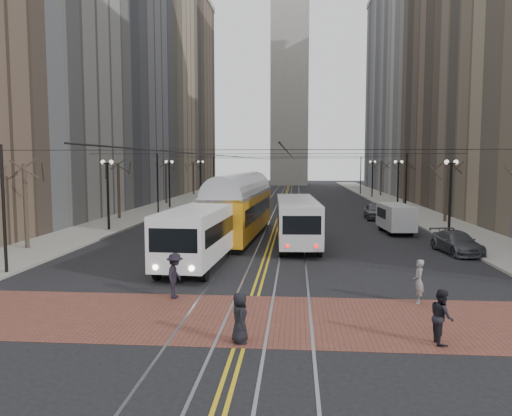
% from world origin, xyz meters
% --- Properties ---
extents(ground, '(260.00, 260.00, 0.00)m').
position_xyz_m(ground, '(0.00, 0.00, 0.00)').
color(ground, black).
rests_on(ground, ground).
extents(sidewalk_left, '(5.00, 140.00, 0.15)m').
position_xyz_m(sidewalk_left, '(-15.00, 45.00, 0.07)').
color(sidewalk_left, gray).
rests_on(sidewalk_left, ground).
extents(sidewalk_right, '(5.00, 140.00, 0.15)m').
position_xyz_m(sidewalk_right, '(15.00, 45.00, 0.07)').
color(sidewalk_right, gray).
rests_on(sidewalk_right, ground).
extents(crosswalk_band, '(25.00, 6.00, 0.01)m').
position_xyz_m(crosswalk_band, '(0.00, -4.00, 0.01)').
color(crosswalk_band, brown).
rests_on(crosswalk_band, ground).
extents(streetcar_rails, '(4.80, 130.00, 0.02)m').
position_xyz_m(streetcar_rails, '(0.00, 45.00, 0.00)').
color(streetcar_rails, gray).
rests_on(streetcar_rails, ground).
extents(centre_lines, '(0.42, 130.00, 0.01)m').
position_xyz_m(centre_lines, '(0.00, 45.00, 0.01)').
color(centre_lines, gold).
rests_on(centre_lines, ground).
extents(building_left_mid, '(16.00, 20.00, 34.00)m').
position_xyz_m(building_left_mid, '(-25.50, 46.00, 17.00)').
color(building_left_mid, slate).
rests_on(building_left_mid, ground).
extents(building_left_midfar, '(20.00, 20.00, 52.00)m').
position_xyz_m(building_left_midfar, '(-27.50, 66.00, 26.00)').
color(building_left_midfar, gray).
rests_on(building_left_midfar, ground).
extents(building_left_far, '(16.00, 20.00, 40.00)m').
position_xyz_m(building_left_far, '(-25.50, 86.00, 20.00)').
color(building_left_far, brown).
rests_on(building_left_far, ground).
extents(building_right_mid, '(16.00, 20.00, 34.00)m').
position_xyz_m(building_right_mid, '(25.50, 46.00, 17.00)').
color(building_right_mid, brown).
rests_on(building_right_mid, ground).
extents(building_right_midfar, '(20.00, 20.00, 52.00)m').
position_xyz_m(building_right_midfar, '(27.50, 66.00, 26.00)').
color(building_right_midfar, '#999790').
rests_on(building_right_midfar, ground).
extents(building_right_far, '(16.00, 20.00, 40.00)m').
position_xyz_m(building_right_far, '(25.50, 86.00, 20.00)').
color(building_right_far, slate).
rests_on(building_right_far, ground).
extents(clock_tower, '(12.00, 12.00, 66.00)m').
position_xyz_m(clock_tower, '(0.00, 102.00, 35.96)').
color(clock_tower, '#B2AFA5').
rests_on(clock_tower, ground).
extents(lamp_posts, '(27.60, 57.20, 5.60)m').
position_xyz_m(lamp_posts, '(-0.00, 28.75, 2.80)').
color(lamp_posts, black).
rests_on(lamp_posts, ground).
extents(street_trees, '(31.68, 53.28, 5.60)m').
position_xyz_m(street_trees, '(0.00, 35.25, 2.80)').
color(street_trees, '#382D23').
rests_on(street_trees, ground).
extents(trolley_wires, '(25.96, 120.00, 6.60)m').
position_xyz_m(trolley_wires, '(0.00, 34.83, 3.77)').
color(trolley_wires, black).
rests_on(trolley_wires, ground).
extents(transit_bus, '(3.39, 12.98, 3.21)m').
position_xyz_m(transit_bus, '(-3.50, 6.75, 1.61)').
color(transit_bus, silver).
rests_on(transit_bus, ground).
extents(streetcar, '(3.78, 15.87, 3.71)m').
position_xyz_m(streetcar, '(-2.50, 15.84, 1.85)').
color(streetcar, orange).
rests_on(streetcar, ground).
extents(rear_bus, '(3.16, 12.09, 3.13)m').
position_xyz_m(rear_bus, '(1.80, 12.79, 1.56)').
color(rear_bus, '#BDBDBD').
rests_on(rear_bus, ground).
extents(cargo_van, '(2.34, 5.33, 2.31)m').
position_xyz_m(cargo_van, '(9.72, 18.71, 1.15)').
color(cargo_van, '#BABABA').
rests_on(cargo_van, ground).
extents(sedan_grey, '(2.09, 4.85, 1.63)m').
position_xyz_m(sedan_grey, '(9.61, 28.55, 0.82)').
color(sedan_grey, '#45474D').
rests_on(sedan_grey, ground).
extents(sedan_parked, '(2.56, 4.95, 1.37)m').
position_xyz_m(sedan_parked, '(11.80, 10.00, 0.69)').
color(sedan_parked, '#42454A').
rests_on(sedan_parked, ground).
extents(pedestrian_a, '(0.66, 0.88, 1.62)m').
position_xyz_m(pedestrian_a, '(-0.01, -6.50, 0.82)').
color(pedestrian_a, black).
rests_on(pedestrian_a, crosswalk_band).
extents(pedestrian_b, '(0.49, 0.69, 1.79)m').
position_xyz_m(pedestrian_b, '(6.71, -1.50, 0.90)').
color(pedestrian_b, gray).
rests_on(pedestrian_b, crosswalk_band).
extents(pedestrian_c, '(0.68, 0.86, 1.74)m').
position_xyz_m(pedestrian_c, '(6.34, -6.06, 0.88)').
color(pedestrian_c, black).
rests_on(pedestrian_c, crosswalk_band).
extents(pedestrian_d, '(0.75, 1.26, 1.91)m').
position_xyz_m(pedestrian_d, '(-3.32, -1.54, 0.97)').
color(pedestrian_d, black).
rests_on(pedestrian_d, crosswalk_band).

